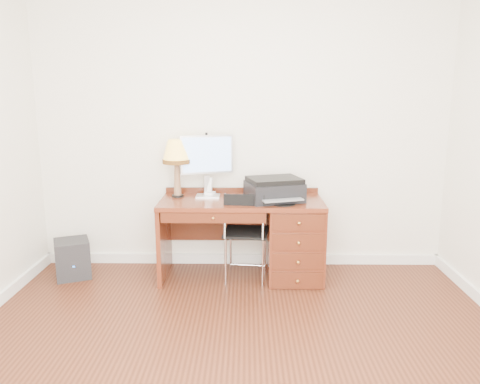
{
  "coord_description": "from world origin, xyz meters",
  "views": [
    {
      "loc": [
        0.05,
        -2.81,
        1.72
      ],
      "look_at": [
        -0.01,
        1.2,
        0.87
      ],
      "focal_mm": 35.0,
      "sensor_mm": 36.0,
      "label": 1
    }
  ],
  "objects_px": {
    "phone": "(210,190)",
    "monitor": "(208,158)",
    "desk": "(276,235)",
    "equipment_box": "(72,258)",
    "leg_lamp": "(177,155)",
    "chair": "(246,227)",
    "printer": "(274,189)"
  },
  "relations": [
    {
      "from": "phone",
      "to": "monitor",
      "type": "bearing_deg",
      "value": -111.6
    },
    {
      "from": "phone",
      "to": "desk",
      "type": "bearing_deg",
      "value": 3.54
    },
    {
      "from": "phone",
      "to": "equipment_box",
      "type": "distance_m",
      "value": 1.45
    },
    {
      "from": "leg_lamp",
      "to": "equipment_box",
      "type": "xyz_separation_m",
      "value": [
        -1.0,
        -0.15,
        -0.97
      ]
    },
    {
      "from": "phone",
      "to": "chair",
      "type": "xyz_separation_m",
      "value": [
        0.35,
        -0.28,
        -0.29
      ]
    },
    {
      "from": "desk",
      "to": "monitor",
      "type": "xyz_separation_m",
      "value": [
        -0.64,
        0.15,
        0.7
      ]
    },
    {
      "from": "chair",
      "to": "equipment_box",
      "type": "distance_m",
      "value": 1.68
    },
    {
      "from": "desk",
      "to": "leg_lamp",
      "type": "height_order",
      "value": "leg_lamp"
    },
    {
      "from": "monitor",
      "to": "chair",
      "type": "distance_m",
      "value": 0.75
    },
    {
      "from": "desk",
      "to": "chair",
      "type": "height_order",
      "value": "chair"
    },
    {
      "from": "chair",
      "to": "leg_lamp",
      "type": "bearing_deg",
      "value": 167.28
    },
    {
      "from": "printer",
      "to": "chair",
      "type": "height_order",
      "value": "printer"
    },
    {
      "from": "phone",
      "to": "chair",
      "type": "distance_m",
      "value": 0.53
    },
    {
      "from": "leg_lamp",
      "to": "equipment_box",
      "type": "height_order",
      "value": "leg_lamp"
    },
    {
      "from": "chair",
      "to": "equipment_box",
      "type": "relative_size",
      "value": 2.36
    },
    {
      "from": "printer",
      "to": "phone",
      "type": "bearing_deg",
      "value": 144.55
    },
    {
      "from": "monitor",
      "to": "equipment_box",
      "type": "height_order",
      "value": "monitor"
    },
    {
      "from": "monitor",
      "to": "phone",
      "type": "relative_size",
      "value": 3.32
    },
    {
      "from": "phone",
      "to": "chair",
      "type": "relative_size",
      "value": 0.21
    },
    {
      "from": "printer",
      "to": "phone",
      "type": "height_order",
      "value": "printer"
    },
    {
      "from": "monitor",
      "to": "equipment_box",
      "type": "xyz_separation_m",
      "value": [
        -1.28,
        -0.19,
        -0.94
      ]
    },
    {
      "from": "phone",
      "to": "equipment_box",
      "type": "height_order",
      "value": "phone"
    },
    {
      "from": "printer",
      "to": "chair",
      "type": "relative_size",
      "value": 0.67
    },
    {
      "from": "leg_lamp",
      "to": "chair",
      "type": "height_order",
      "value": "leg_lamp"
    },
    {
      "from": "monitor",
      "to": "equipment_box",
      "type": "relative_size",
      "value": 1.62
    },
    {
      "from": "desk",
      "to": "chair",
      "type": "relative_size",
      "value": 1.77
    },
    {
      "from": "leg_lamp",
      "to": "desk",
      "type": "bearing_deg",
      "value": -6.62
    },
    {
      "from": "printer",
      "to": "leg_lamp",
      "type": "bearing_deg",
      "value": 154.01
    },
    {
      "from": "leg_lamp",
      "to": "equipment_box",
      "type": "bearing_deg",
      "value": -171.56
    },
    {
      "from": "monitor",
      "to": "phone",
      "type": "height_order",
      "value": "monitor"
    },
    {
      "from": "printer",
      "to": "chair",
      "type": "bearing_deg",
      "value": 179.25
    },
    {
      "from": "desk",
      "to": "printer",
      "type": "relative_size",
      "value": 2.64
    }
  ]
}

